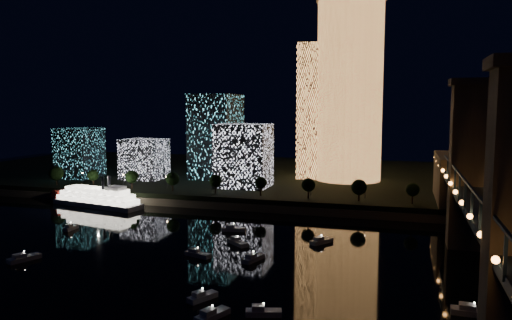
# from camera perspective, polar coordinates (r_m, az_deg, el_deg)

# --- Properties ---
(ground) EXTENTS (520.00, 520.00, 0.00)m
(ground) POSITION_cam_1_polar(r_m,az_deg,el_deg) (124.58, -6.40, -13.61)
(ground) COLOR black
(ground) RESTS_ON ground
(far_bank) EXTENTS (420.00, 160.00, 5.00)m
(far_bank) POSITION_cam_1_polar(r_m,az_deg,el_deg) (274.60, 6.69, -2.11)
(far_bank) COLOR black
(far_bank) RESTS_ON ground
(seawall) EXTENTS (420.00, 6.00, 3.00)m
(seawall) POSITION_cam_1_polar(r_m,az_deg,el_deg) (199.49, 2.83, -5.54)
(seawall) COLOR #6B5E4C
(seawall) RESTS_ON ground
(tower_cylindrical) EXTENTS (34.00, 34.00, 89.71)m
(tower_cylindrical) POSITION_cam_1_polar(r_m,az_deg,el_deg) (253.02, 10.64, 7.90)
(tower_cylindrical) COLOR #EE994C
(tower_cylindrical) RESTS_ON far_bank
(tower_rectangular) EXTENTS (21.48, 21.48, 68.33)m
(tower_rectangular) POSITION_cam_1_polar(r_m,az_deg,el_deg) (260.02, 7.43, 5.52)
(tower_rectangular) COLOR #EE994C
(tower_rectangular) RESTS_ON far_bank
(midrise_blocks) EXTENTS (111.93, 48.97, 43.02)m
(midrise_blocks) POSITION_cam_1_polar(r_m,az_deg,el_deg) (253.54, -7.67, 1.58)
(midrise_blocks) COLOR white
(midrise_blocks) RESTS_ON far_bank
(truss_bridge) EXTENTS (13.00, 266.00, 50.00)m
(truss_bridge) POSITION_cam_1_polar(r_m,az_deg,el_deg) (116.06, 25.68, -7.32)
(truss_bridge) COLOR #172C4C
(truss_bridge) RESTS_ON ground
(riverboat) EXTENTS (46.06, 17.50, 13.61)m
(riverboat) POSITION_cam_1_polar(r_m,az_deg,el_deg) (221.67, -18.06, -4.13)
(riverboat) COLOR silver
(riverboat) RESTS_ON ground
(motorboats) EXTENTS (134.28, 73.17, 2.78)m
(motorboats) POSITION_cam_1_polar(r_m,az_deg,el_deg) (135.10, -6.12, -11.64)
(motorboats) COLOR silver
(motorboats) RESTS_ON ground
(esplanade_trees) EXTENTS (165.98, 6.80, 8.90)m
(esplanade_trees) POSITION_cam_1_polar(r_m,az_deg,el_deg) (214.89, -6.32, -2.29)
(esplanade_trees) COLOR black
(esplanade_trees) RESTS_ON far_bank
(street_lamps) EXTENTS (132.70, 0.70, 5.65)m
(street_lamps) POSITION_cam_1_polar(r_m,az_deg,el_deg) (219.60, -5.07, -2.47)
(street_lamps) COLOR black
(street_lamps) RESTS_ON far_bank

